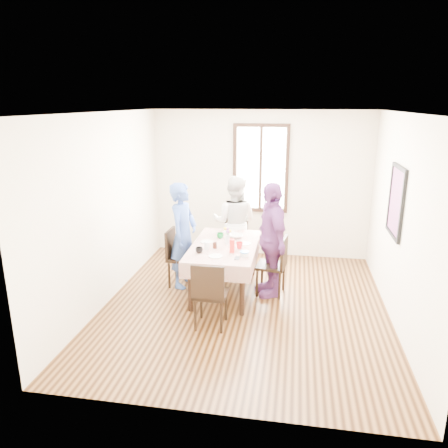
{
  "coord_description": "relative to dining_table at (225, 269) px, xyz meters",
  "views": [
    {
      "loc": [
        0.64,
        -5.54,
        2.83
      ],
      "look_at": [
        -0.37,
        0.38,
        1.1
      ],
      "focal_mm": 34.14,
      "sensor_mm": 36.0,
      "label": 1
    }
  ],
  "objects": [
    {
      "name": "person_left",
      "position": [
        -0.68,
        0.14,
        0.45
      ],
      "size": [
        0.5,
        0.67,
        1.66
      ],
      "primitive_type": "imported",
      "rotation": [
        0.0,
        0.0,
        1.38
      ],
      "color": "#345199",
      "rests_on": "ground"
    },
    {
      "name": "flower_vase",
      "position": [
        0.04,
        0.05,
        0.46
      ],
      "size": [
        0.07,
        0.07,
        0.14
      ],
      "primitive_type": "cylinder",
      "color": "silver",
      "rests_on": "tablecloth"
    },
    {
      "name": "ground",
      "position": [
        0.37,
        -0.43,
        -0.38
      ],
      "size": [
        4.5,
        4.5,
        0.0
      ],
      "primitive_type": "plane",
      "color": "black",
      "rests_on": "ground"
    },
    {
      "name": "art_poster",
      "position": [
        2.35,
        -0.13,
        1.18
      ],
      "size": [
        0.04,
        0.76,
        0.96
      ],
      "primitive_type": "cube",
      "color": "red",
      "rests_on": "right_wall"
    },
    {
      "name": "plate_far",
      "position": [
        -0.02,
        0.62,
        0.39
      ],
      "size": [
        0.2,
        0.2,
        0.01
      ],
      "primitive_type": "cylinder",
      "color": "white",
      "rests_on": "tablecloth"
    },
    {
      "name": "mug_flag",
      "position": [
        0.24,
        -0.13,
        0.43
      ],
      "size": [
        0.14,
        0.14,
        0.1
      ],
      "primitive_type": "imported",
      "rotation": [
        0.0,
        0.0,
        0.77
      ],
      "color": "red",
      "rests_on": "tablecloth"
    },
    {
      "name": "plate_near",
      "position": [
        -0.04,
        -0.52,
        0.39
      ],
      "size": [
        0.2,
        0.2,
        0.01
      ],
      "primitive_type": "cylinder",
      "color": "white",
      "rests_on": "tablecloth"
    },
    {
      "name": "chair_near",
      "position": [
        0.0,
        -1.06,
        0.08
      ],
      "size": [
        0.42,
        0.42,
        0.91
      ],
      "primitive_type": "cube",
      "rotation": [
        0.0,
        0.0,
        -0.01
      ],
      "color": "black",
      "rests_on": "ground"
    },
    {
      "name": "chair_far",
      "position": [
        0.0,
        1.06,
        0.08
      ],
      "size": [
        0.43,
        0.43,
        0.91
      ],
      "primitive_type": "cube",
      "rotation": [
        0.0,
        0.0,
        3.12
      ],
      "color": "black",
      "rests_on": "ground"
    },
    {
      "name": "back_wall",
      "position": [
        0.37,
        1.82,
        0.98
      ],
      "size": [
        4.0,
        0.0,
        4.0
      ],
      "primitive_type": "plane",
      "rotation": [
        1.57,
        0.0,
        0.0
      ],
      "color": "beige",
      "rests_on": "ground"
    },
    {
      "name": "right_wall",
      "position": [
        2.37,
        -0.43,
        0.98
      ],
      "size": [
        0.0,
        4.5,
        4.5
      ],
      "primitive_type": "plane",
      "rotation": [
        1.57,
        0.0,
        -1.57
      ],
      "color": "beige",
      "rests_on": "ground"
    },
    {
      "name": "plate_right",
      "position": [
        0.28,
        0.09,
        0.39
      ],
      "size": [
        0.2,
        0.2,
        0.01
      ],
      "primitive_type": "cylinder",
      "color": "white",
      "rests_on": "tablecloth"
    },
    {
      "name": "window_pane",
      "position": [
        0.37,
        1.81,
        1.27
      ],
      "size": [
        0.9,
        0.02,
        1.5
      ],
      "primitive_type": "cube",
      "color": "white",
      "rests_on": "back_wall"
    },
    {
      "name": "serving_bowl",
      "position": [
        0.13,
        0.37,
        0.41
      ],
      "size": [
        0.25,
        0.25,
        0.05
      ],
      "primitive_type": "imported",
      "rotation": [
        0.0,
        0.0,
        0.15
      ],
      "color": "white",
      "rests_on": "tablecloth"
    },
    {
      "name": "jam_jar",
      "position": [
        -0.11,
        -0.18,
        0.43
      ],
      "size": [
        0.06,
        0.06,
        0.09
      ],
      "primitive_type": "cylinder",
      "color": "black",
      "rests_on": "tablecloth"
    },
    {
      "name": "butter_tub",
      "position": [
        0.36,
        -0.45,
        0.42
      ],
      "size": [
        0.12,
        0.12,
        0.06
      ],
      "primitive_type": "cylinder",
      "color": "white",
      "rests_on": "tablecloth"
    },
    {
      "name": "tablecloth",
      "position": [
        0.0,
        0.0,
        0.38
      ],
      "size": [
        0.96,
        1.66,
        0.01
      ],
      "primitive_type": "cube",
      "color": "#5B0F03",
      "rests_on": "dining_table"
    },
    {
      "name": "butter_lid",
      "position": [
        0.36,
        -0.45,
        0.45
      ],
      "size": [
        0.12,
        0.12,
        0.01
      ],
      "primitive_type": "cylinder",
      "color": "blue",
      "rests_on": "butter_tub"
    },
    {
      "name": "mug_black",
      "position": [
        -0.3,
        -0.42,
        0.43
      ],
      "size": [
        0.13,
        0.13,
        0.08
      ],
      "primitive_type": "imported",
      "rotation": [
        0.0,
        0.0,
        -0.34
      ],
      "color": "black",
      "rests_on": "tablecloth"
    },
    {
      "name": "smartphone",
      "position": [
        0.27,
        -0.54,
        0.39
      ],
      "size": [
        0.07,
        0.14,
        0.01
      ],
      "primitive_type": "cube",
      "color": "black",
      "rests_on": "tablecloth"
    },
    {
      "name": "window_frame",
      "position": [
        0.37,
        1.8,
        1.27
      ],
      "size": [
        1.02,
        0.06,
        1.62
      ],
      "primitive_type": "cube",
      "color": "black",
      "rests_on": "back_wall"
    },
    {
      "name": "mug_green",
      "position": [
        -0.12,
        0.31,
        0.43
      ],
      "size": [
        0.15,
        0.15,
        0.08
      ],
      "primitive_type": "imported",
      "rotation": [
        0.0,
        0.0,
        -0.78
      ],
      "color": "#0C7226",
      "rests_on": "tablecloth"
    },
    {
      "name": "chair_right",
      "position": [
        0.7,
        0.05,
        0.08
      ],
      "size": [
        0.48,
        0.48,
        0.91
      ],
      "primitive_type": "cube",
      "rotation": [
        0.0,
        0.0,
        1.43
      ],
      "color": "black",
      "rests_on": "ground"
    },
    {
      "name": "plate_left",
      "position": [
        -0.29,
        0.07,
        0.39
      ],
      "size": [
        0.2,
        0.2,
        0.01
      ],
      "primitive_type": "cylinder",
      "color": "white",
      "rests_on": "tablecloth"
    },
    {
      "name": "flower_bunch",
      "position": [
        0.04,
        0.05,
        0.58
      ],
      "size": [
        0.09,
        0.09,
        0.1
      ],
      "primitive_type": null,
      "color": "yellow",
      "rests_on": "flower_vase"
    },
    {
      "name": "juice_carton",
      "position": [
        0.16,
        -0.33,
        0.49
      ],
      "size": [
        0.06,
        0.06,
        0.2
      ],
      "primitive_type": "cube",
      "color": "red",
      "rests_on": "tablecloth"
    },
    {
      "name": "dining_table",
      "position": [
        0.0,
        0.0,
        0.0
      ],
      "size": [
        0.84,
        1.54,
        0.75
      ],
      "primitive_type": "cube",
      "color": "black",
      "rests_on": "ground"
    },
    {
      "name": "drinking_glass",
      "position": [
        -0.22,
        -0.25,
        0.44
      ],
      "size": [
        0.08,
        0.08,
        0.11
      ],
      "primitive_type": "cylinder",
      "color": "silver",
      "rests_on": "tablecloth"
    },
    {
      "name": "person_right",
      "position": [
        0.68,
        0.05,
        0.49
      ],
      "size": [
        0.75,
        1.1,
        1.73
      ],
      "primitive_type": "imported",
      "rotation": [
        0.0,
        0.0,
        -1.21
      ],
      "color": "#6A3370",
      "rests_on": "ground"
    },
    {
      "name": "person_far",
      "position": [
        0.0,
        1.04,
        0.44
      ],
      "size": [
        0.84,
        0.67,
        1.63
      ],
      "primitive_type": "imported",
      "rotation": [
        0.0,
        0.0,
        3.07
      ],
      "color": "silver",
      "rests_on": "ground"
    },
    {
      "name": "chair_left",
      "position": [
        -0.7,
        0.14,
        0.08
      ],
      "size": [
        0.43,
        0.43,
        0.91
      ],
      "primitive_type": "cube",
      "rotation": [
        0.0,
        0.0,
        -1.61
      ],
      "color": "black",
      "rests_on": "ground"
    }
  ]
}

